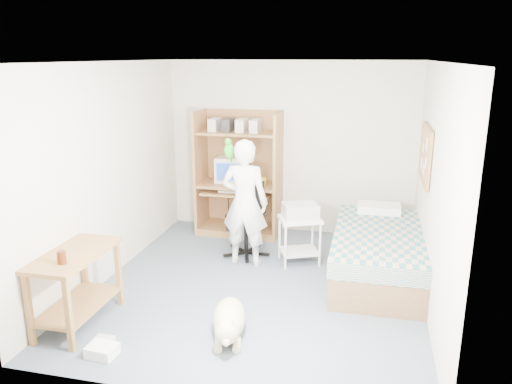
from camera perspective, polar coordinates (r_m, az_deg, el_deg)
floor at (r=5.83m, az=0.43°, el=-10.72°), size 4.00×4.00×0.00m
wall_back at (r=7.32m, az=3.94°, el=5.00°), size 3.60×0.02×2.50m
wall_right at (r=5.31m, az=19.76°, el=0.12°), size 0.02×4.00×2.50m
wall_left at (r=6.04m, az=-16.44°, el=2.18°), size 0.02×4.00×2.50m
ceiling at (r=5.23m, az=0.49°, el=14.67°), size 3.60×4.00×0.02m
computer_hutch at (r=7.30m, az=-1.89°, el=1.56°), size 1.20×0.63×1.80m
bed at (r=6.16m, az=13.71°, el=-6.77°), size 1.02×2.02×0.66m
side_desk at (r=5.18m, az=-19.89°, el=-9.16°), size 0.50×1.00×0.75m
corkboard at (r=6.14m, az=18.81°, el=4.10°), size 0.04×0.94×0.66m
office_chair at (r=6.60m, az=-1.02°, el=-4.28°), size 0.54×0.54×0.96m
person at (r=6.17m, az=-1.29°, el=-1.25°), size 0.59×0.40×1.60m
parrot at (r=6.08m, az=-3.13°, el=4.91°), size 0.12×0.20×0.32m
dog at (r=4.85m, az=-3.11°, el=-14.42°), size 0.45×0.96×0.36m
printer_cart at (r=6.34m, az=5.00°, el=-4.67°), size 0.62×0.56×0.60m
printer at (r=6.24m, az=5.06°, el=-2.15°), size 0.51×0.46×0.18m
crt_monitor at (r=7.32m, az=-3.00°, el=2.65°), size 0.43×0.45×0.37m
keyboard at (r=7.20m, az=-2.44°, el=0.11°), size 0.46×0.18×0.03m
pencil_cup at (r=7.13m, az=0.89°, el=1.22°), size 0.08×0.08×0.12m
drink_glass at (r=4.84m, az=-21.33°, el=-6.97°), size 0.08×0.08×0.12m
floor_box_a at (r=4.81m, az=-17.17°, el=-16.93°), size 0.27×0.22×0.10m
floor_box_b at (r=4.91m, az=-17.24°, el=-16.32°), size 0.18×0.22×0.08m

